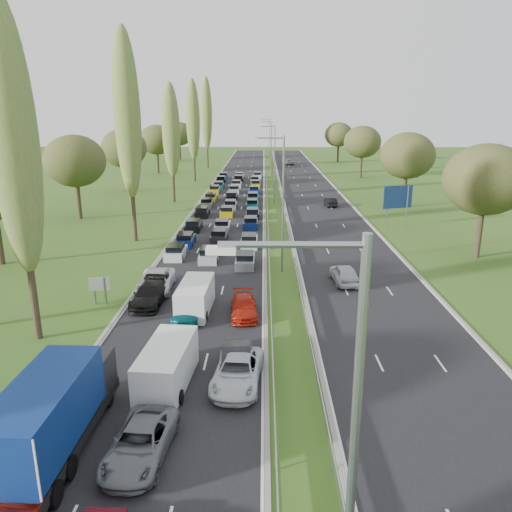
{
  "coord_description": "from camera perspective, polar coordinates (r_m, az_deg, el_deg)",
  "views": [
    {
      "loc": [
        2.8,
        0.07,
        13.9
      ],
      "look_at": [
        2.15,
        42.89,
        1.5
      ],
      "focal_mm": 35.0,
      "sensor_mm": 36.0,
      "label": 1
    }
  ],
  "objects": [
    {
      "name": "direction_sign",
      "position": [
        64.38,
        15.9,
        6.3
      ],
      "size": [
        3.84,
        1.32,
        5.2
      ],
      "color": "gray",
      "rests_on": "ground"
    },
    {
      "name": "woodland_right",
      "position": [
        70.16,
        18.76,
        10.23
      ],
      "size": [
        8.0,
        153.0,
        11.1
      ],
      "color": "#2D2116",
      "rests_on": "ground"
    },
    {
      "name": "white_van_front",
      "position": [
        27.3,
        -10.03,
        -11.97
      ],
      "size": [
        2.18,
        5.56,
        2.24
      ],
      "rotation": [
        0.0,
        0.0,
        -0.08
      ],
      "color": "silver",
      "rests_on": "near_carriageway"
    },
    {
      "name": "near_carriageway",
      "position": [
        83.74,
        -2.62,
        6.58
      ],
      "size": [
        10.5,
        215.0,
        0.04
      ],
      "primitive_type": "cube",
      "color": "black",
      "rests_on": "ground"
    },
    {
      "name": "near_car_7",
      "position": [
        35.18,
        -7.61,
        -6.08
      ],
      "size": [
        2.21,
        4.65,
        1.31
      ],
      "primitive_type": "imported",
      "rotation": [
        0.0,
        0.0,
        -0.09
      ],
      "color": "#055054",
      "rests_on": "near_carriageway"
    },
    {
      "name": "far_car_0",
      "position": [
        42.6,
        10.05,
        -1.99
      ],
      "size": [
        2.24,
        4.81,
        1.59
      ],
      "primitive_type": "imported",
      "rotation": [
        0.0,
        0.0,
        3.22
      ],
      "color": "#AFB4B9",
      "rests_on": "far_carriageway"
    },
    {
      "name": "near_car_9",
      "position": [
        27.87,
        -2.25,
        -11.96
      ],
      "size": [
        1.77,
        4.63,
        1.51
      ],
      "primitive_type": "imported",
      "rotation": [
        0.0,
        0.0,
        0.04
      ],
      "color": "black",
      "rests_on": "near_carriageway"
    },
    {
      "name": "near_car_11",
      "position": [
        35.4,
        -1.4,
        -5.8
      ],
      "size": [
        2.15,
        4.62,
        1.3
      ],
      "primitive_type": "imported",
      "rotation": [
        0.0,
        0.0,
        0.07
      ],
      "color": "#A5180A",
      "rests_on": "near_carriageway"
    },
    {
      "name": "near_car_3",
      "position": [
        38.2,
        -12.04,
        -4.3
      ],
      "size": [
        2.36,
        5.36,
        1.53
      ],
      "primitive_type": "imported",
      "rotation": [
        0.0,
        0.0,
        -0.04
      ],
      "color": "black",
      "rests_on": "near_carriageway"
    },
    {
      "name": "traffic_queue_fill",
      "position": [
        78.74,
        -2.86,
        6.29
      ],
      "size": [
        9.08,
        68.59,
        0.8
      ],
      "color": "silver",
      "rests_on": "ground"
    },
    {
      "name": "blue_lorry",
      "position": [
        23.27,
        -21.91,
        -16.07
      ],
      "size": [
        2.46,
        8.84,
        3.73
      ],
      "rotation": [
        0.0,
        0.0,
        -0.02
      ],
      "color": "black",
      "rests_on": "near_carriageway"
    },
    {
      "name": "poplar_row",
      "position": [
        69.6,
        -11.36,
        14.6
      ],
      "size": [
        2.8,
        127.8,
        22.44
      ],
      "color": "#2D2116",
      "rests_on": "ground"
    },
    {
      "name": "lamp_columns",
      "position": [
        78.34,
        2.14,
        10.35
      ],
      "size": [
        0.18,
        140.18,
        12.0
      ],
      "color": "gray",
      "rests_on": "ground"
    },
    {
      "name": "near_car_6",
      "position": [
        22.55,
        -13.12,
        -20.11
      ],
      "size": [
        2.73,
        5.2,
        1.4
      ],
      "primitive_type": "imported",
      "rotation": [
        0.0,
        0.0,
        -0.08
      ],
      "color": "slate",
      "rests_on": "near_carriageway"
    },
    {
      "name": "near_car_10",
      "position": [
        26.94,
        -2.14,
        -13.08
      ],
      "size": [
        2.86,
        5.44,
        1.46
      ],
      "primitive_type": "imported",
      "rotation": [
        0.0,
        0.0,
        -0.09
      ],
      "color": "silver",
      "rests_on": "near_carriageway"
    },
    {
      "name": "ground",
      "position": [
        81.14,
        2.07,
        6.28
      ],
      "size": [
        260.0,
        260.0,
        0.0
      ],
      "primitive_type": "plane",
      "color": "#2D571B",
      "rests_on": "ground"
    },
    {
      "name": "woodland_left",
      "position": [
        67.58,
        -20.99,
        9.82
      ],
      "size": [
        8.0,
        166.0,
        11.1
      ],
      "color": "#2D2116",
      "rests_on": "ground"
    },
    {
      "name": "far_car_2",
      "position": [
        139.21,
        3.74,
        10.7
      ],
      "size": [
        2.88,
        5.47,
        1.47
      ],
      "primitive_type": "imported",
      "rotation": [
        0.0,
        0.0,
        3.23
      ],
      "color": "gray",
      "rests_on": "far_carriageway"
    },
    {
      "name": "info_sign",
      "position": [
        38.97,
        -17.46,
        -3.38
      ],
      "size": [
        1.5,
        0.33,
        2.1
      ],
      "color": "gray",
      "rests_on": "ground"
    },
    {
      "name": "near_car_2",
      "position": [
        40.91,
        -11.39,
        -2.83
      ],
      "size": [
        2.9,
        5.85,
        1.6
      ],
      "primitive_type": "imported",
      "rotation": [
        0.0,
        0.0,
        0.04
      ],
      "color": "white",
      "rests_on": "near_carriageway"
    },
    {
      "name": "white_van_rear",
      "position": [
        36.38,
        -6.9,
        -4.56
      ],
      "size": [
        2.11,
        5.38,
        2.16
      ],
      "rotation": [
        0.0,
        0.0,
        -0.04
      ],
      "color": "silver",
      "rests_on": "near_carriageway"
    },
    {
      "name": "far_car_1",
      "position": [
        77.39,
        8.51,
        6.15
      ],
      "size": [
        1.69,
        4.16,
        1.34
      ],
      "primitive_type": "imported",
      "rotation": [
        0.0,
        0.0,
        3.21
      ],
      "color": "black",
      "rests_on": "far_carriageway"
    },
    {
      "name": "far_carriageway",
      "position": [
        84.02,
        6.67,
        6.52
      ],
      "size": [
        10.5,
        215.0,
        0.04
      ],
      "primitive_type": "cube",
      "color": "black",
      "rests_on": "ground"
    },
    {
      "name": "central_reservation",
      "position": [
        83.52,
        2.04,
        6.94
      ],
      "size": [
        2.36,
        215.0,
        0.32
      ],
      "color": "gray",
      "rests_on": "ground"
    }
  ]
}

